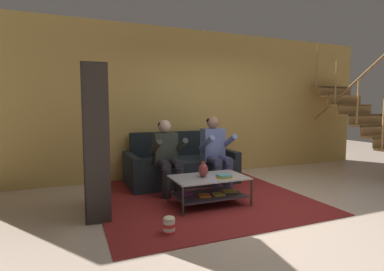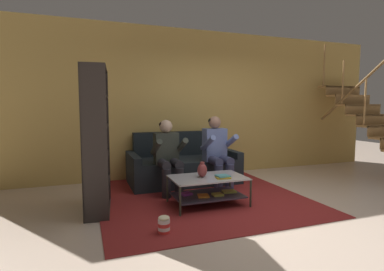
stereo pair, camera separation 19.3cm
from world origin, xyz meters
The scene contains 12 objects.
ground centered at (0.00, 0.00, 0.00)m, with size 16.80×16.80×0.00m, color beige.
back_partition centered at (0.00, 2.46, 1.45)m, with size 8.40×0.12×2.90m, color tan.
staircase_run centered at (3.22, 0.99, 1.05)m, with size 0.98×2.43×2.77m.
couch centered at (-0.58, 1.88, 0.29)m, with size 1.93×0.99×0.91m.
person_seated_left centered at (-1.01, 1.30, 0.65)m, with size 0.50×0.58×1.17m.
person_seated_right centered at (-0.15, 1.31, 0.67)m, with size 0.50×0.58×1.22m.
coffee_table centered at (-0.64, 0.53, 0.26)m, with size 1.04×0.64×0.40m.
area_rug centered at (-0.61, 1.08, 0.01)m, with size 3.00×3.30×0.01m.
vase centered at (-0.73, 0.55, 0.50)m, with size 0.14×0.14×0.21m.
book_stack centered at (-0.48, 0.40, 0.42)m, with size 0.22×0.19×0.04m.
bookshelf centered at (-2.14, 0.81, 0.72)m, with size 0.39×0.93×1.88m.
popcorn_tub centered at (-1.47, -0.19, 0.10)m, with size 0.13×0.13×0.20m.
Camera 1 is at (-2.43, -3.19, 1.37)m, focal length 28.00 mm.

